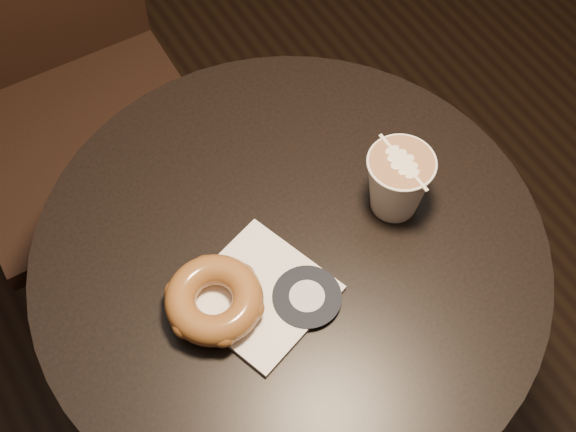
{
  "coord_description": "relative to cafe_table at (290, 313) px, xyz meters",
  "views": [
    {
      "loc": [
        -0.27,
        -0.44,
        1.69
      ],
      "look_at": [
        0.01,
        0.03,
        0.79
      ],
      "focal_mm": 50.0,
      "sensor_mm": 36.0,
      "label": 1
    }
  ],
  "objects": [
    {
      "name": "cafe_table",
      "position": [
        0.0,
        0.0,
        0.0
      ],
      "size": [
        0.7,
        0.7,
        0.75
      ],
      "color": "black",
      "rests_on": "ground"
    },
    {
      "name": "chair",
      "position": [
        -0.13,
        0.62,
        0.07
      ],
      "size": [
        0.45,
        0.45,
        1.11
      ],
      "rotation": [
        0.0,
        0.0,
        -0.03
      ],
      "color": "black",
      "rests_on": "ground"
    },
    {
      "name": "pastry_bag",
      "position": [
        -0.07,
        -0.04,
        0.2
      ],
      "size": [
        0.2,
        0.2,
        0.01
      ],
      "primitive_type": "cube",
      "rotation": [
        0.0,
        0.0,
        0.32
      ],
      "color": "white",
      "rests_on": "cafe_table"
    },
    {
      "name": "doughnut",
      "position": [
        -0.13,
        -0.02,
        0.23
      ],
      "size": [
        0.13,
        0.13,
        0.04
      ],
      "primitive_type": "torus",
      "color": "brown",
      "rests_on": "pastry_bag"
    },
    {
      "name": "latte_cup",
      "position": [
        0.16,
        -0.01,
        0.25
      ],
      "size": [
        0.09,
        0.09,
        0.1
      ],
      "primitive_type": null,
      "color": "silver",
      "rests_on": "cafe_table"
    }
  ]
}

